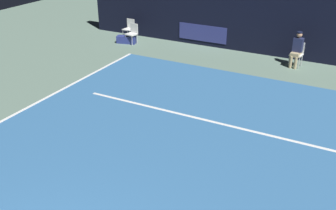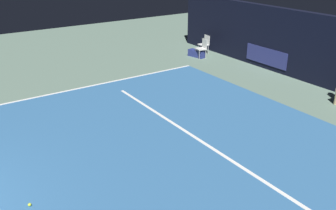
{
  "view_description": "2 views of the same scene",
  "coord_description": "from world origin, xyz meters",
  "px_view_note": "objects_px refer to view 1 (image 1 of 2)",
  "views": [
    {
      "loc": [
        3.32,
        -1.83,
        5.13
      ],
      "look_at": [
        -0.67,
        5.72,
        0.93
      ],
      "focal_mm": 41.33,
      "sensor_mm": 36.0,
      "label": 1
    },
    {
      "loc": [
        7.29,
        1.38,
        4.82
      ],
      "look_at": [
        -0.07,
        6.34,
        1.02
      ],
      "focal_mm": 39.6,
      "sensor_mm": 36.0,
      "label": 2
    }
  ],
  "objects_px": {
    "courtside_chair_far": "(129,28)",
    "equipment_bag": "(126,40)",
    "line_judge_on_chair": "(297,49)",
    "courtside_chair_near": "(132,32)"
  },
  "relations": [
    {
      "from": "line_judge_on_chair",
      "to": "courtside_chair_near",
      "type": "xyz_separation_m",
      "value": [
        -6.96,
        -0.39,
        -0.18
      ]
    },
    {
      "from": "line_judge_on_chair",
      "to": "equipment_bag",
      "type": "relative_size",
      "value": 1.57
    },
    {
      "from": "equipment_bag",
      "to": "courtside_chair_far",
      "type": "bearing_deg",
      "value": 98.33
    },
    {
      "from": "courtside_chair_far",
      "to": "equipment_bag",
      "type": "xyz_separation_m",
      "value": [
        0.28,
        -0.69,
        -0.34
      ]
    },
    {
      "from": "courtside_chair_near",
      "to": "equipment_bag",
      "type": "relative_size",
      "value": 1.05
    },
    {
      "from": "courtside_chair_far",
      "to": "equipment_bag",
      "type": "height_order",
      "value": "courtside_chair_far"
    },
    {
      "from": "line_judge_on_chair",
      "to": "equipment_bag",
      "type": "distance_m",
      "value": 7.27
    },
    {
      "from": "line_judge_on_chair",
      "to": "courtside_chair_far",
      "type": "xyz_separation_m",
      "value": [
        -7.52,
        0.21,
        -0.18
      ]
    },
    {
      "from": "courtside_chair_near",
      "to": "equipment_bag",
      "type": "distance_m",
      "value": 0.45
    },
    {
      "from": "courtside_chair_near",
      "to": "equipment_bag",
      "type": "bearing_deg",
      "value": -162.12
    }
  ]
}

